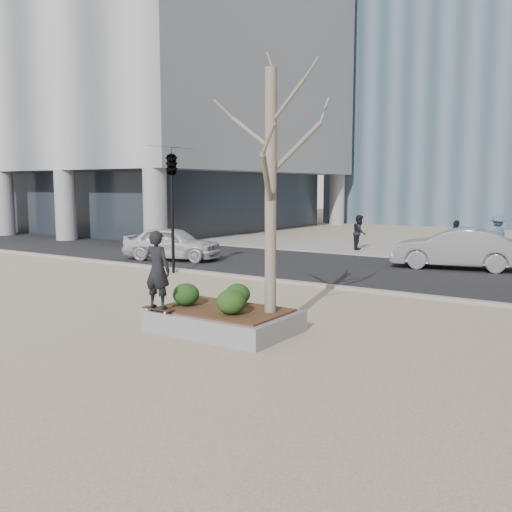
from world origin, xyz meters
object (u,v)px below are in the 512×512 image
Objects in this scene: planter at (224,321)px; police_car at (172,243)px; skateboarder at (157,270)px; skateboard at (158,310)px.

police_car reaches higher than planter.
skateboarder is at bearing -141.34° from planter.
planter is 1.79× the size of skateboarder.
skateboarder reaches higher than police_car.
skateboard reaches higher than planter.
skateboarder is (-1.10, -0.88, 1.14)m from planter.
police_car is (-8.90, 8.21, 0.50)m from planter.
skateboard is at bearing 180.00° from skateboarder.
planter is 12.12m from police_car.
police_car is (-7.80, 9.09, 0.23)m from skateboard.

